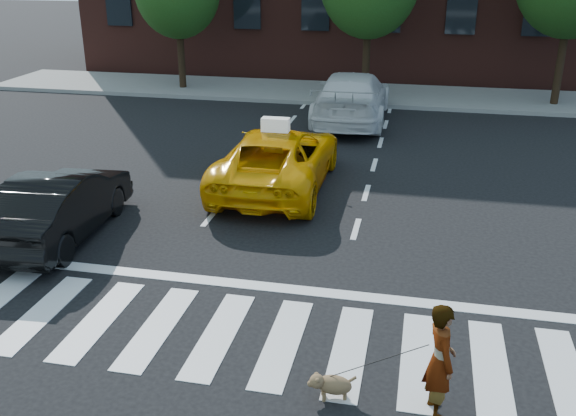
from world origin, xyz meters
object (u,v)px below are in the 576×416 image
(black_sedan, at_px, (60,205))
(white_suv, at_px, (352,97))
(dog, at_px, (330,384))
(taxi, at_px, (278,158))
(woman, at_px, (440,360))

(black_sedan, distance_m, white_suv, 11.54)
(white_suv, xyz_separation_m, dog, (1.47, -14.49, -0.62))
(white_suv, bearing_deg, taxi, 80.44)
(taxi, bearing_deg, black_sedan, 45.54)
(white_suv, distance_m, woman, 14.75)
(woman, bearing_deg, black_sedan, 44.66)
(black_sedan, relative_size, dog, 6.52)
(taxi, bearing_deg, dog, 107.36)
(woman, relative_size, dog, 2.43)
(black_sedan, bearing_deg, woman, 148.21)
(taxi, distance_m, white_suv, 6.87)
(white_suv, relative_size, woman, 3.69)
(taxi, bearing_deg, woman, 116.00)
(woman, xyz_separation_m, dog, (-1.35, -0.01, -0.56))
(taxi, bearing_deg, white_suv, -98.85)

